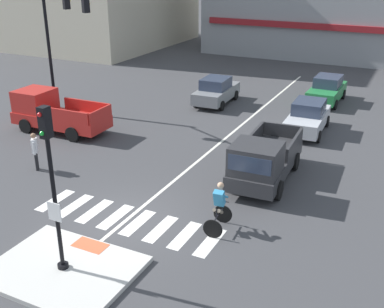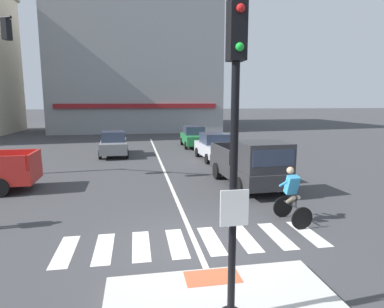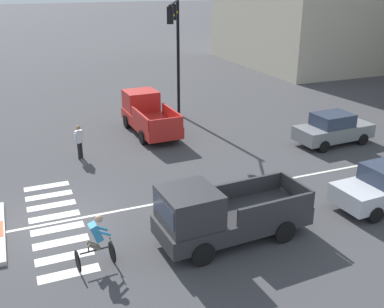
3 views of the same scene
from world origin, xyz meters
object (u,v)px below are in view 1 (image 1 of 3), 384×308
Objects in this scene: traffic_light_mast at (58,29)px; cyclist at (219,206)px; signal_pole at (52,176)px; pickup_truck_charcoal_eastbound_mid at (263,161)px; car_grey_westbound_distant at (216,91)px; pickup_truck_red_cross_left at (53,113)px; pedestrian_at_curb_left at (35,149)px; car_silver_eastbound_far at (308,117)px; car_green_eastbound_distant at (327,90)px.

traffic_light_mast reaches higher than cyclist.
signal_pole reaches higher than pickup_truck_charcoal_eastbound_mid.
signal_pole is 0.94× the size of pickup_truck_charcoal_eastbound_mid.
car_grey_westbound_distant is 0.81× the size of pickup_truck_red_cross_left.
pedestrian_at_curb_left is (3.65, -6.32, -3.95)m from traffic_light_mast.
car_grey_westbound_distant is 14.75m from cyclist.
pickup_truck_red_cross_left is 12.72m from cyclist.
car_grey_westbound_distant is 11.32m from pickup_truck_charcoal_eastbound_mid.
cyclist is (3.11, 4.18, -2.21)m from signal_pole.
traffic_light_mast reaches higher than pickup_truck_red_cross_left.
pickup_truck_red_cross_left is at bearing -154.51° from car_silver_eastbound_far.
cyclist is (5.99, -13.48, 0.06)m from car_grey_westbound_distant.
pedestrian_at_curb_left is at bearing 138.35° from signal_pole.
pickup_truck_charcoal_eastbound_mid is (12.74, -3.29, -3.95)m from traffic_light_mast.
traffic_light_mast is 13.74m from pickup_truck_charcoal_eastbound_mid.
signal_pole is at bearing -98.62° from car_green_eastbound_distant.
car_grey_westbound_distant is at bearing 157.59° from car_silver_eastbound_far.
traffic_light_mast reaches higher than signal_pole.
pedestrian_at_curb_left is (-8.90, 0.97, 0.11)m from cyclist.
traffic_light_mast is 9.91m from car_grey_westbound_distant.
pickup_truck_charcoal_eastbound_mid is 11.87m from pickup_truck_red_cross_left.
traffic_light_mast is 1.38× the size of pickup_truck_red_cross_left.
pickup_truck_red_cross_left reaches higher than car_green_eastbound_distant.
signal_pole is 1.18× the size of car_green_eastbound_distant.
traffic_light_mast is 8.30m from pedestrian_at_curb_left.
car_green_eastbound_distant is (12.61, 9.53, -4.12)m from traffic_light_mast.
pedestrian_at_curb_left is at bearing -57.24° from pickup_truck_red_cross_left.
pickup_truck_red_cross_left is (-11.81, 1.19, 0.00)m from pickup_truck_charcoal_eastbound_mid.
pickup_truck_charcoal_eastbound_mid is 9.59m from pedestrian_at_curb_left.
car_grey_westbound_distant is 0.80× the size of pickup_truck_charcoal_eastbound_mid.
signal_pole is 2.90× the size of cyclist.
car_silver_eastbound_far is at bearing 47.09° from pedestrian_at_curb_left.
signal_pole is 5.66m from cyclist.
traffic_light_mast is 1.71× the size of car_silver_eastbound_far.
cyclist is at bearing -92.85° from pickup_truck_charcoal_eastbound_mid.
traffic_light_mast reaches higher than pickup_truck_charcoal_eastbound_mid.
car_grey_westbound_distant is 6.82m from car_silver_eastbound_far.
pickup_truck_charcoal_eastbound_mid is (-0.12, -6.88, 0.17)m from car_silver_eastbound_far.
traffic_light_mast is at bearing -142.92° from car_green_eastbound_distant.
car_green_eastbound_distant is at bearing 28.88° from car_grey_westbound_distant.
pickup_truck_charcoal_eastbound_mid is 3.09× the size of cyclist.
car_silver_eastbound_far is at bearing -87.64° from car_green_eastbound_distant.
traffic_light_mast is 1.71× the size of car_grey_westbound_distant.
pickup_truck_charcoal_eastbound_mid is (3.31, 8.18, -2.10)m from signal_pole.
traffic_light_mast is at bearing -136.64° from car_grey_westbound_distant.
signal_pole is at bearing -126.69° from cyclist.
signal_pole is 0.95× the size of pickup_truck_red_cross_left.
cyclist is at bearing -6.20° from pedestrian_at_curb_left.
pickup_truck_charcoal_eastbound_mid is at bearing 67.94° from signal_pole.
traffic_light_mast is (-9.43, 11.47, 1.85)m from signal_pole.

